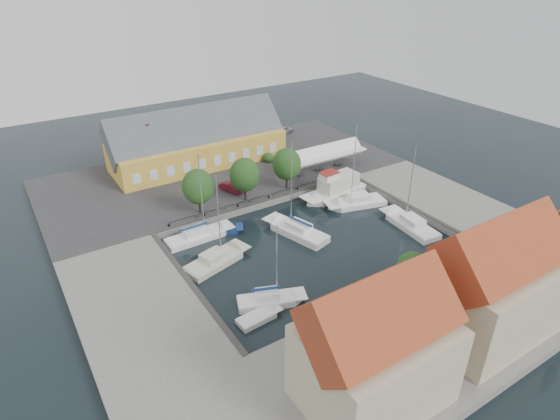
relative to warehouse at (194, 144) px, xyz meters
name	(u,v)px	position (x,y,z in m)	size (l,w,h in m)	color
ground	(305,239)	(2.60, -28.36, -4.43)	(140.00, 140.00, 0.00)	black
north_quay	(224,173)	(2.60, -5.36, -3.93)	(56.00, 26.00, 1.00)	#2D2D30
west_quay	(139,307)	(-19.40, -30.36, -3.93)	(12.00, 24.00, 1.00)	slate
east_quay	(437,199)	(24.60, -30.36, -3.93)	(12.00, 24.00, 1.00)	slate
south_bank	(436,337)	(2.60, -49.36, -3.93)	(56.00, 14.00, 1.00)	slate
quay_edge_fittings	(285,217)	(2.62, -23.61, -3.37)	(56.00, 24.72, 0.40)	#383533
warehouse	(194,144)	(0.00, 0.00, 0.00)	(28.56, 14.00, 9.55)	gold
tent_canopy	(325,154)	(16.60, -13.86, -0.74)	(14.00, 4.00, 2.83)	white
quay_trees	(245,175)	(0.60, -16.36, 0.45)	(18.20, 4.20, 6.30)	black
car_silver	(284,130)	(20.50, 4.26, -2.66)	(1.82, 4.53, 1.54)	#A4A7AC
car_red	(231,187)	(0.15, -12.90, -2.77)	(1.39, 3.98, 1.31)	maroon
center_sailboat	(297,232)	(2.35, -26.71, -4.06)	(5.16, 9.75, 12.93)	white
trawler	(336,189)	(13.50, -20.66, -3.41)	(11.28, 4.25, 5.00)	white
east_boat_a	(356,203)	(14.19, -24.67, -4.17)	(9.35, 5.15, 12.62)	white
east_boat_c	(410,225)	(16.05, -33.26, -4.17)	(3.68, 9.50, 11.74)	white
west_boat_a	(199,237)	(-8.73, -20.90, -4.16)	(9.14, 2.80, 11.91)	white
west_boat_b	(216,261)	(-9.21, -27.01, -4.17)	(8.88, 5.07, 11.59)	beige
west_boat_d	(270,301)	(-7.63, -36.48, -4.16)	(7.46, 4.60, 9.88)	white
launch_sw	(259,318)	(-9.82, -37.93, -4.34)	(4.86, 2.14, 0.98)	white
launch_nw	(223,230)	(-5.26, -20.78, -4.34)	(5.42, 4.07, 0.88)	navy
townhouses	(482,298)	(4.52, -51.60, 1.40)	(36.30, 8.50, 12.00)	tan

